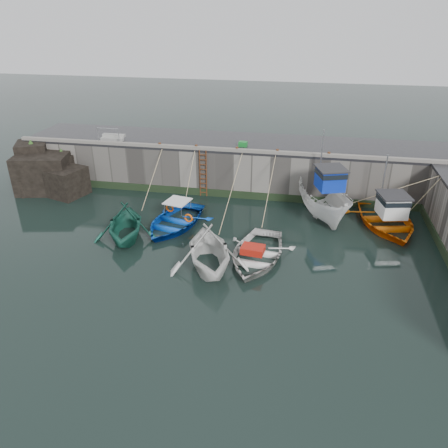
% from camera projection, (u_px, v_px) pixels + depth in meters
% --- Properties ---
extents(ground, '(120.00, 120.00, 0.00)m').
position_uv_depth(ground, '(197.00, 280.00, 20.64)').
color(ground, black).
rests_on(ground, ground).
extents(quay_back, '(30.00, 5.00, 3.00)m').
position_uv_depth(quay_back, '(239.00, 164.00, 30.92)').
color(quay_back, slate).
rests_on(quay_back, ground).
extents(road_back, '(30.00, 5.00, 0.16)m').
position_uv_depth(road_back, '(239.00, 143.00, 30.21)').
color(road_back, black).
rests_on(road_back, quay_back).
extents(kerb_back, '(30.00, 0.30, 0.20)m').
position_uv_depth(kerb_back, '(234.00, 150.00, 28.07)').
color(kerb_back, slate).
rests_on(kerb_back, road_back).
extents(algae_back, '(30.00, 0.08, 0.50)m').
position_uv_depth(algae_back, '(233.00, 194.00, 29.26)').
color(algae_back, black).
rests_on(algae_back, ground).
extents(rock_outcrop, '(5.85, 4.24, 3.41)m').
position_uv_depth(rock_outcrop, '(47.00, 172.00, 30.20)').
color(rock_outcrop, black).
rests_on(rock_outcrop, ground).
extents(ladder, '(0.51, 0.08, 3.20)m').
position_uv_depth(ladder, '(203.00, 174.00, 28.95)').
color(ladder, '#3F1E0F').
rests_on(ladder, ground).
extents(boat_near_white, '(4.85, 5.27, 2.32)m').
position_uv_depth(boat_near_white, '(127.00, 237.00, 24.37)').
color(boat_near_white, '#185443').
rests_on(boat_near_white, ground).
extents(boat_near_white_rope, '(0.04, 4.91, 3.10)m').
position_uv_depth(boat_near_white_rope, '(154.00, 204.00, 28.39)').
color(boat_near_white_rope, tan).
rests_on(boat_near_white_rope, ground).
extents(boat_near_blue, '(4.71, 5.83, 1.07)m').
position_uv_depth(boat_near_blue, '(174.00, 225.00, 25.70)').
color(boat_near_blue, '#0C47BC').
rests_on(boat_near_blue, ground).
extents(boat_near_blue_rope, '(0.04, 3.43, 3.10)m').
position_uv_depth(boat_near_blue_rope, '(190.00, 201.00, 28.87)').
color(boat_near_blue_rope, tan).
rests_on(boat_near_blue_rope, ground).
extents(boat_near_blacktrim, '(5.60, 5.99, 2.55)m').
position_uv_depth(boat_near_blacktrim, '(209.00, 267.00, 21.63)').
color(boat_near_blacktrim, silver).
rests_on(boat_near_blacktrim, ground).
extents(boat_near_blacktrim_rope, '(0.04, 6.83, 3.10)m').
position_uv_depth(boat_near_blacktrim_rope, '(229.00, 218.00, 26.59)').
color(boat_near_blacktrim_rope, tan).
rests_on(boat_near_blacktrim_rope, ground).
extents(boat_near_navy, '(4.35, 5.64, 1.08)m').
position_uv_depth(boat_near_navy, '(256.00, 258.00, 22.38)').
color(boat_near_navy, silver).
rests_on(boat_near_navy, ground).
extents(boat_near_navy_rope, '(0.04, 5.67, 3.10)m').
position_uv_depth(boat_near_navy_rope, '(266.00, 216.00, 26.78)').
color(boat_near_navy_rope, tan).
rests_on(boat_near_navy_rope, ground).
extents(boat_far_white, '(4.08, 6.54, 5.37)m').
position_uv_depth(boat_far_white, '(324.00, 201.00, 26.44)').
color(boat_far_white, white).
rests_on(boat_far_white, ground).
extents(boat_far_orange, '(5.43, 6.74, 4.24)m').
position_uv_depth(boat_far_orange, '(386.00, 219.00, 25.60)').
color(boat_far_orange, orange).
rests_on(boat_far_orange, ground).
extents(fish_crate, '(0.58, 0.45, 0.32)m').
position_uv_depth(fish_crate, '(243.00, 144.00, 29.08)').
color(fish_crate, '#157829').
rests_on(fish_crate, road_back).
extents(railing, '(1.60, 1.05, 1.00)m').
position_uv_depth(railing, '(113.00, 137.00, 30.43)').
color(railing, '#A5A8AD').
rests_on(railing, road_back).
extents(bollard_a, '(0.18, 0.18, 0.28)m').
position_uv_depth(bollard_a, '(160.00, 145.00, 28.97)').
color(bollard_a, '#3F1E0F').
rests_on(bollard_a, road_back).
extents(bollard_b, '(0.18, 0.18, 0.28)m').
position_uv_depth(bollard_b, '(196.00, 147.00, 28.55)').
color(bollard_b, '#3F1E0F').
rests_on(bollard_b, road_back).
extents(bollard_c, '(0.18, 0.18, 0.28)m').
position_uv_depth(bollard_c, '(237.00, 149.00, 28.11)').
color(bollard_c, '#3F1E0F').
rests_on(bollard_c, road_back).
extents(bollard_d, '(0.18, 0.18, 0.28)m').
position_uv_depth(bollard_d, '(277.00, 151.00, 27.68)').
color(bollard_d, '#3F1E0F').
rests_on(bollard_d, road_back).
extents(bollard_e, '(0.18, 0.18, 0.28)m').
position_uv_depth(bollard_e, '(329.00, 154.00, 27.15)').
color(bollard_e, '#3F1E0F').
rests_on(bollard_e, road_back).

